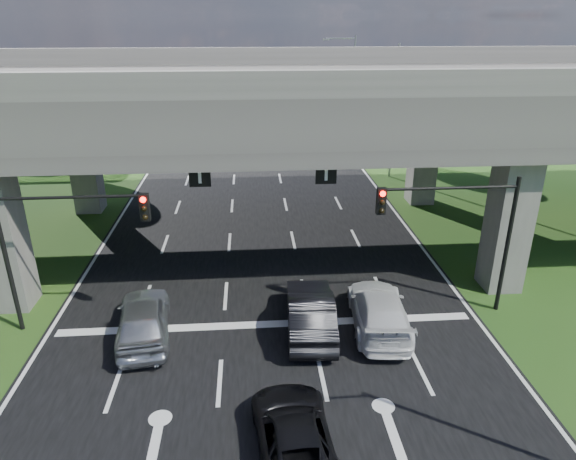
{
  "coord_description": "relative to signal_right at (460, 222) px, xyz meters",
  "views": [
    {
      "loc": [
        -0.52,
        -14.56,
        11.83
      ],
      "look_at": [
        1.11,
        6.72,
        2.88
      ],
      "focal_mm": 32.0,
      "sensor_mm": 36.0,
      "label": 1
    }
  ],
  "objects": [
    {
      "name": "ground",
      "position": [
        -7.82,
        -3.94,
        -4.19
      ],
      "size": [
        160.0,
        160.0,
        0.0
      ],
      "primitive_type": "plane",
      "color": "#1C4215",
      "rests_on": "ground"
    },
    {
      "name": "road",
      "position": [
        -7.82,
        6.06,
        -4.17
      ],
      "size": [
        18.0,
        120.0,
        0.03
      ],
      "primitive_type": "cube",
      "color": "black",
      "rests_on": "ground"
    },
    {
      "name": "overpass",
      "position": [
        -7.82,
        8.06,
        3.73
      ],
      "size": [
        80.0,
        15.0,
        10.0
      ],
      "color": "#383533",
      "rests_on": "ground"
    },
    {
      "name": "signal_right",
      "position": [
        0.0,
        0.0,
        0.0
      ],
      "size": [
        5.76,
        0.54,
        6.0
      ],
      "color": "black",
      "rests_on": "ground"
    },
    {
      "name": "signal_left",
      "position": [
        -15.65,
        0.0,
        0.0
      ],
      "size": [
        5.76,
        0.54,
        6.0
      ],
      "color": "black",
      "rests_on": "ground"
    },
    {
      "name": "streetlight_far",
      "position": [
        2.27,
        20.06,
        1.66
      ],
      "size": [
        3.38,
        0.25,
        10.0
      ],
      "color": "gray",
      "rests_on": "ground"
    },
    {
      "name": "streetlight_beyond",
      "position": [
        2.27,
        36.06,
        1.66
      ],
      "size": [
        3.38,
        0.25,
        10.0
      ],
      "color": "gray",
      "rests_on": "ground"
    },
    {
      "name": "tree_left_near",
      "position": [
        -21.78,
        22.06,
        0.63
      ],
      "size": [
        4.5,
        4.5,
        7.8
      ],
      "color": "black",
      "rests_on": "ground"
    },
    {
      "name": "tree_left_mid",
      "position": [
        -24.78,
        30.06,
        -0.01
      ],
      "size": [
        3.91,
        3.9,
        6.76
      ],
      "color": "black",
      "rests_on": "ground"
    },
    {
      "name": "tree_left_far",
      "position": [
        -20.78,
        38.06,
        0.95
      ],
      "size": [
        4.8,
        4.8,
        8.32
      ],
      "color": "black",
      "rests_on": "ground"
    },
    {
      "name": "tree_right_near",
      "position": [
        5.22,
        24.06,
        0.31
      ],
      "size": [
        4.2,
        4.2,
        7.28
      ],
      "color": "black",
      "rests_on": "ground"
    },
    {
      "name": "tree_right_mid",
      "position": [
        8.22,
        32.06,
        -0.01
      ],
      "size": [
        3.91,
        3.9,
        6.76
      ],
      "color": "black",
      "rests_on": "ground"
    },
    {
      "name": "tree_right_far",
      "position": [
        4.22,
        40.06,
        0.63
      ],
      "size": [
        4.5,
        4.5,
        7.8
      ],
      "color": "black",
      "rests_on": "ground"
    },
    {
      "name": "car_silver",
      "position": [
        -12.69,
        -0.94,
        -3.32
      ],
      "size": [
        2.63,
        5.16,
        1.68
      ],
      "primitive_type": "imported",
      "rotation": [
        0.0,
        0.0,
        3.28
      ],
      "color": "#AFB2B7",
      "rests_on": "road"
    },
    {
      "name": "car_dark",
      "position": [
        -6.11,
        -0.94,
        -3.31
      ],
      "size": [
        2.08,
        5.25,
        1.7
      ],
      "primitive_type": "imported",
      "rotation": [
        0.0,
        0.0,
        3.09
      ],
      "color": "black",
      "rests_on": "road"
    },
    {
      "name": "car_white",
      "position": [
        -3.3,
        -0.94,
        -3.38
      ],
      "size": [
        2.63,
        5.51,
        1.55
      ],
      "primitive_type": "imported",
      "rotation": [
        0.0,
        0.0,
        3.05
      ],
      "color": "silver",
      "rests_on": "road"
    },
    {
      "name": "car_trailing",
      "position": [
        -7.32,
        -7.25,
        -3.5
      ],
      "size": [
        2.51,
        4.9,
        1.32
      ],
      "primitive_type": "imported",
      "rotation": [
        0.0,
        0.0,
        3.21
      ],
      "color": "black",
      "rests_on": "road"
    }
  ]
}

